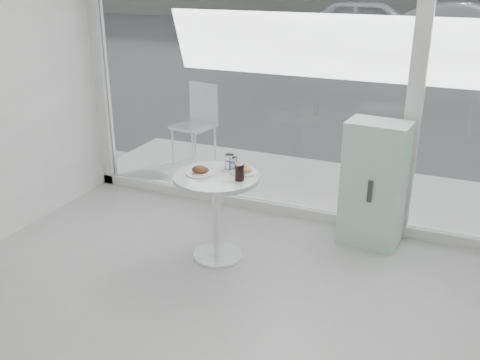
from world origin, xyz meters
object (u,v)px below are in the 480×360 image
at_px(patio_chair, 198,119).
at_px(water_tumbler_b, 233,164).
at_px(car_white, 372,26).
at_px(mint_cabinet, 374,184).
at_px(cola_glass, 240,172).
at_px(car_silver, 467,31).
at_px(plate_fritter, 200,171).
at_px(water_tumbler_a, 229,163).
at_px(main_table, 217,200).
at_px(plate_donut, 244,170).

xyz_separation_m(patio_chair, water_tumbler_b, (1.29, -1.79, 0.19)).
relative_size(car_white, water_tumbler_b, 40.82).
relative_size(mint_cabinet, cola_glass, 7.85).
bearing_deg(car_silver, plate_fritter, 176.62).
bearing_deg(patio_chair, cola_glass, -41.60).
distance_m(plate_fritter, water_tumbler_a, 0.27).
xyz_separation_m(patio_chair, car_white, (0.09, 10.88, 0.15)).
bearing_deg(main_table, plate_donut, 41.15).
height_order(mint_cabinet, cola_glass, mint_cabinet).
xyz_separation_m(main_table, mint_cabinet, (1.16, 0.83, 0.02)).
bearing_deg(plate_donut, patio_chair, 127.69).
height_order(car_silver, plate_fritter, car_silver).
distance_m(car_white, water_tumbler_a, 12.72).
relative_size(mint_cabinet, plate_fritter, 4.87).
bearing_deg(plate_fritter, car_silver, 82.90).
relative_size(car_silver, water_tumbler_b, 39.83).
height_order(patio_chair, cola_glass, patio_chair).
xyz_separation_m(mint_cabinet, plate_donut, (-0.98, -0.67, 0.22)).
bearing_deg(water_tumbler_a, car_white, 95.24).
relative_size(patio_chair, car_white, 0.22).
bearing_deg(main_table, car_white, 95.02).
distance_m(car_silver, plate_fritter, 13.20).
bearing_deg(mint_cabinet, water_tumbler_a, -145.04).
xyz_separation_m(water_tumbler_a, cola_glass, (0.19, -0.21, 0.01)).
distance_m(main_table, plate_fritter, 0.28).
distance_m(car_silver, plate_donut, 12.99).
distance_m(water_tumbler_a, water_tumbler_b, 0.04).
distance_m(patio_chair, car_white, 10.88).
relative_size(main_table, car_white, 0.17).
bearing_deg(patio_chair, main_table, -45.69).
relative_size(patio_chair, water_tumbler_b, 9.09).
distance_m(patio_chair, water_tumbler_a, 2.19).
xyz_separation_m(car_white, plate_fritter, (0.99, -12.87, 0.02)).
bearing_deg(mint_cabinet, water_tumbler_b, -143.73).
height_order(mint_cabinet, water_tumbler_a, mint_cabinet).
distance_m(mint_cabinet, plate_donut, 1.21).
height_order(plate_donut, water_tumbler_a, water_tumbler_a).
relative_size(car_white, plate_fritter, 19.38).
height_order(car_white, plate_fritter, car_white).
bearing_deg(mint_cabinet, main_table, -139.09).
bearing_deg(plate_fritter, mint_cabinet, 33.20).
xyz_separation_m(car_silver, water_tumbler_b, (-1.42, -12.90, 0.08)).
bearing_deg(plate_donut, main_table, -138.85).
bearing_deg(main_table, water_tumbler_a, 80.24).
height_order(patio_chair, water_tumbler_a, patio_chair).
height_order(patio_chair, car_white, car_white).
bearing_deg(main_table, cola_glass, -5.21).
xyz_separation_m(main_table, water_tumbler_a, (0.03, 0.19, 0.28)).
bearing_deg(patio_chair, plate_fritter, -48.97).
xyz_separation_m(main_table, cola_glass, (0.22, -0.02, 0.29)).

